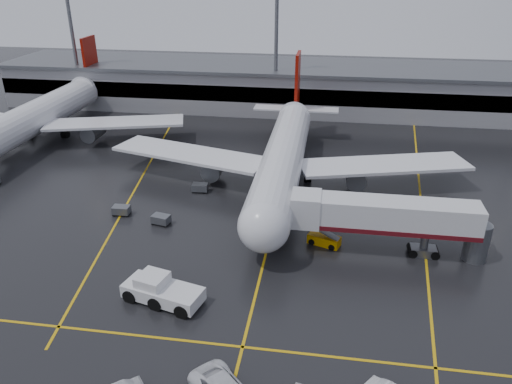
# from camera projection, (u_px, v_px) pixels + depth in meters

# --- Properties ---
(ground) EXTENTS (220.00, 220.00, 0.00)m
(ground) POSITION_uv_depth(u_px,v_px,m) (275.00, 216.00, 58.40)
(ground) COLOR black
(ground) RESTS_ON ground
(apron_line_centre) EXTENTS (0.25, 90.00, 0.02)m
(apron_line_centre) POSITION_uv_depth(u_px,v_px,m) (275.00, 216.00, 58.39)
(apron_line_centre) COLOR gold
(apron_line_centre) RESTS_ON ground
(apron_line_stop) EXTENTS (60.00, 0.25, 0.02)m
(apron_line_stop) POSITION_uv_depth(u_px,v_px,m) (243.00, 347.00, 38.74)
(apron_line_stop) COLOR gold
(apron_line_stop) RESTS_ON ground
(apron_line_left) EXTENTS (9.99, 69.35, 0.02)m
(apron_line_left) POSITION_uv_depth(u_px,v_px,m) (144.00, 173.00, 70.07)
(apron_line_left) COLOR gold
(apron_line_left) RESTS_ON ground
(apron_line_right) EXTENTS (7.57, 69.64, 0.02)m
(apron_line_right) POSITION_uv_depth(u_px,v_px,m) (420.00, 191.00, 64.85)
(apron_line_right) COLOR gold
(apron_line_right) RESTS_ON ground
(terminal) EXTENTS (122.00, 19.00, 8.60)m
(terminal) POSITION_uv_depth(u_px,v_px,m) (303.00, 87.00, 99.37)
(terminal) COLOR gray
(terminal) RESTS_ON ground
(light_mast_left) EXTENTS (3.00, 1.20, 25.45)m
(light_mast_left) POSITION_uv_depth(u_px,v_px,m) (72.00, 34.00, 95.90)
(light_mast_left) COLOR #595B60
(light_mast_left) RESTS_ON ground
(light_mast_mid) EXTENTS (3.00, 1.20, 25.45)m
(light_mast_mid) POSITION_uv_depth(u_px,v_px,m) (276.00, 38.00, 90.41)
(light_mast_mid) COLOR #595B60
(light_mast_mid) RESTS_ON ground
(main_airliner) EXTENTS (48.80, 45.60, 14.10)m
(main_airliner) POSITION_uv_depth(u_px,v_px,m) (284.00, 154.00, 65.26)
(main_airliner) COLOR silver
(main_airliner) RESTS_ON ground
(second_airliner) EXTENTS (48.80, 45.60, 14.10)m
(second_airliner) POSITION_uv_depth(u_px,v_px,m) (40.00, 115.00, 81.75)
(second_airliner) COLOR silver
(second_airliner) RESTS_ON ground
(jet_bridge) EXTENTS (19.90, 3.40, 6.05)m
(jet_bridge) POSITION_uv_depth(u_px,v_px,m) (386.00, 218.00, 49.73)
(jet_bridge) COLOR silver
(jet_bridge) RESTS_ON ground
(pushback_tractor) EXTENTS (7.62, 4.61, 2.55)m
(pushback_tractor) POSITION_uv_depth(u_px,v_px,m) (161.00, 291.00, 43.63)
(pushback_tractor) COLOR silver
(pushback_tractor) RESTS_ON ground
(belt_loader) EXTENTS (3.68, 2.53, 2.15)m
(belt_loader) POSITION_uv_depth(u_px,v_px,m) (324.00, 240.00, 52.51)
(belt_loader) COLOR #D98F00
(belt_loader) RESTS_ON ground
(baggage_cart_a) EXTENTS (2.23, 1.70, 1.12)m
(baggage_cart_a) POSITION_uv_depth(u_px,v_px,m) (161.00, 219.00, 56.48)
(baggage_cart_a) COLOR #595B60
(baggage_cart_a) RESTS_ON ground
(baggage_cart_b) EXTENTS (2.05, 1.37, 1.12)m
(baggage_cart_b) POSITION_uv_depth(u_px,v_px,m) (121.00, 210.00, 58.56)
(baggage_cart_b) COLOR #595B60
(baggage_cart_b) RESTS_ON ground
(baggage_cart_c) EXTENTS (2.07, 1.42, 1.12)m
(baggage_cart_c) POSITION_uv_depth(u_px,v_px,m) (200.00, 187.00, 64.36)
(baggage_cart_c) COLOR #595B60
(baggage_cart_c) RESTS_ON ground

